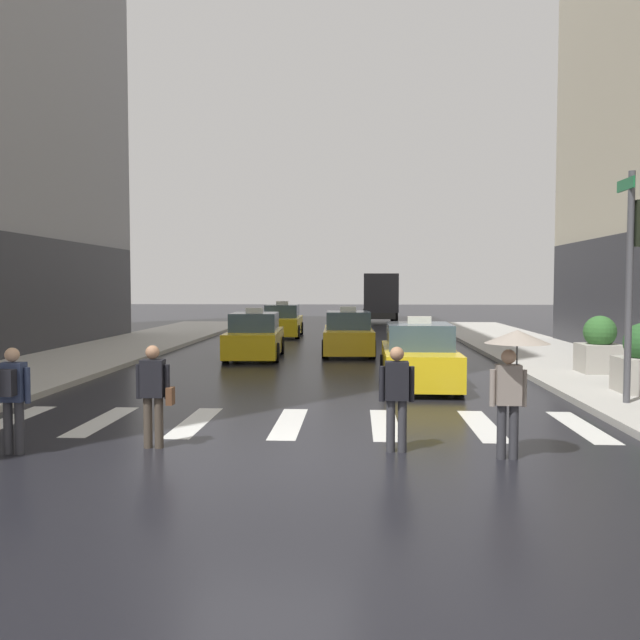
% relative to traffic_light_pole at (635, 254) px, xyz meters
% --- Properties ---
extents(ground_plane, '(160.00, 160.00, 0.00)m').
position_rel_traffic_light_pole_xyz_m(ground_plane, '(-7.01, -4.74, -3.26)').
color(ground_plane, black).
extents(crosswalk_markings, '(11.30, 2.80, 0.01)m').
position_rel_traffic_light_pole_xyz_m(crosswalk_markings, '(-7.01, -1.74, -3.25)').
color(crosswalk_markings, silver).
rests_on(crosswalk_markings, ground).
extents(traffic_light_pole, '(0.44, 0.84, 4.80)m').
position_rel_traffic_light_pole_xyz_m(traffic_light_pole, '(0.00, 0.00, 0.00)').
color(traffic_light_pole, '#47474C').
rests_on(traffic_light_pole, curb_right).
extents(taxi_lead, '(1.98, 4.56, 1.80)m').
position_rel_traffic_light_pole_xyz_m(taxi_lead, '(-4.14, 3.09, -2.53)').
color(taxi_lead, yellow).
rests_on(taxi_lead, ground).
extents(taxi_second, '(2.10, 4.62, 1.80)m').
position_rel_traffic_light_pole_xyz_m(taxi_second, '(-9.39, 9.36, -2.53)').
color(taxi_second, yellow).
rests_on(taxi_second, ground).
extents(taxi_third, '(2.04, 4.59, 1.80)m').
position_rel_traffic_light_pole_xyz_m(taxi_third, '(-6.07, 10.83, -2.53)').
color(taxi_third, gold).
rests_on(taxi_third, ground).
extents(taxi_fourth, '(2.01, 4.58, 1.80)m').
position_rel_traffic_light_pole_xyz_m(taxi_fourth, '(-9.50, 19.20, -2.53)').
color(taxi_fourth, yellow).
rests_on(taxi_fourth, ground).
extents(box_truck, '(2.32, 7.56, 3.35)m').
position_rel_traffic_light_pole_xyz_m(box_truck, '(-4.16, 31.18, -1.41)').
color(box_truck, '#2D2D2D').
rests_on(box_truck, ground).
extents(pedestrian_with_umbrella, '(0.96, 0.96, 1.94)m').
position_rel_traffic_light_pole_xyz_m(pedestrian_with_umbrella, '(-3.40, -4.09, -1.74)').
color(pedestrian_with_umbrella, '#333338').
rests_on(pedestrian_with_umbrella, ground).
extents(pedestrian_with_backpack, '(0.55, 0.43, 1.65)m').
position_rel_traffic_light_pole_xyz_m(pedestrian_with_backpack, '(-11.01, -4.27, -2.29)').
color(pedestrian_with_backpack, '#333338').
rests_on(pedestrian_with_backpack, ground).
extents(pedestrian_with_handbag, '(0.60, 0.24, 1.65)m').
position_rel_traffic_light_pole_xyz_m(pedestrian_with_handbag, '(-8.97, -3.73, -2.32)').
color(pedestrian_with_handbag, '#473D33').
rests_on(pedestrian_with_handbag, ground).
extents(pedestrian_plain_coat, '(0.55, 0.24, 1.65)m').
position_rel_traffic_light_pole_xyz_m(pedestrian_plain_coat, '(-5.12, -3.77, -2.32)').
color(pedestrian_plain_coat, '#333338').
rests_on(pedestrian_plain_coat, ground).
extents(planter_mid_block, '(1.10, 1.10, 1.60)m').
position_rel_traffic_light_pole_xyz_m(planter_mid_block, '(1.09, 4.87, -2.38)').
color(planter_mid_block, '#A8A399').
rests_on(planter_mid_block, curb_right).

